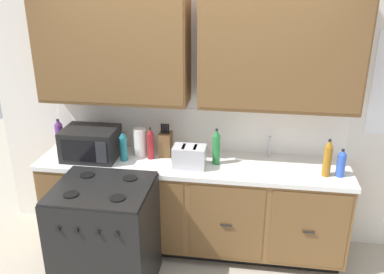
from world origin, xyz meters
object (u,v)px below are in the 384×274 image
(paper_towel_roll, at_px, (140,142))
(bottle_teal, at_px, (123,146))
(bottle_green, at_px, (216,147))
(bottle_blue, at_px, (341,163))
(knife_block, at_px, (166,144))
(toaster, at_px, (189,157))
(bottle_violet, at_px, (59,133))
(bottle_amber, at_px, (328,158))
(microwave, at_px, (91,143))
(stove_range, at_px, (106,237))
(bottle_red, at_px, (151,144))

(paper_towel_roll, distance_m, bottle_teal, 0.18)
(paper_towel_roll, relative_size, bottle_green, 0.79)
(paper_towel_roll, height_order, bottle_blue, paper_towel_roll)
(knife_block, height_order, bottle_green, bottle_green)
(toaster, height_order, bottle_violet, bottle_violet)
(bottle_amber, bearing_deg, paper_towel_roll, 173.70)
(toaster, bearing_deg, microwave, 176.34)
(paper_towel_roll, relative_size, bottle_violet, 0.93)
(stove_range, distance_m, bottle_blue, 2.02)
(microwave, bearing_deg, bottle_blue, -1.31)
(bottle_amber, bearing_deg, bottle_red, 175.37)
(microwave, height_order, paper_towel_roll, microwave)
(bottle_red, xyz_separation_m, bottle_teal, (-0.23, -0.08, -0.01))
(stove_range, xyz_separation_m, paper_towel_roll, (0.12, 0.71, 0.56))
(knife_block, bearing_deg, bottle_teal, -154.59)
(toaster, height_order, paper_towel_roll, paper_towel_roll)
(bottle_violet, xyz_separation_m, bottle_amber, (2.46, -0.27, 0.02))
(paper_towel_roll, relative_size, bottle_blue, 1.07)
(toaster, relative_size, knife_block, 0.90)
(microwave, xyz_separation_m, bottle_teal, (0.31, -0.01, -0.00))
(stove_range, bearing_deg, bottle_green, 36.83)
(paper_towel_roll, bearing_deg, bottle_violet, 173.83)
(knife_block, relative_size, bottle_violet, 1.11)
(bottle_red, relative_size, bottle_violet, 1.06)
(microwave, xyz_separation_m, bottle_red, (0.54, 0.07, 0.00))
(microwave, height_order, bottle_green, bottle_green)
(bottle_green, distance_m, bottle_red, 0.60)
(paper_towel_roll, height_order, bottle_green, bottle_green)
(stove_range, relative_size, knife_block, 3.06)
(toaster, bearing_deg, bottle_violet, 168.38)
(bottle_teal, bearing_deg, bottle_red, 18.54)
(paper_towel_roll, distance_m, bottle_violet, 0.83)
(knife_block, xyz_separation_m, bottle_violet, (-1.06, 0.06, 0.02))
(toaster, bearing_deg, bottle_red, 161.69)
(knife_block, height_order, bottle_violet, knife_block)
(bottle_amber, bearing_deg, toaster, -179.99)
(microwave, bearing_deg, bottle_amber, -1.62)
(knife_block, bearing_deg, microwave, -166.86)
(bottle_violet, height_order, bottle_amber, bottle_amber)
(bottle_teal, height_order, bottle_amber, bottle_amber)
(paper_towel_roll, distance_m, bottle_green, 0.71)
(stove_range, relative_size, microwave, 1.98)
(bottle_green, relative_size, bottle_teal, 1.18)
(bottle_red, bearing_deg, microwave, -173.11)
(toaster, bearing_deg, knife_block, 140.18)
(bottle_green, xyz_separation_m, bottle_violet, (-1.54, 0.17, -0.02))
(bottle_violet, bearing_deg, bottle_red, -8.86)
(stove_range, xyz_separation_m, bottle_teal, (0.00, 0.57, 0.57))
(bottle_red, bearing_deg, bottle_violet, 171.14)
(toaster, bearing_deg, stove_range, -139.11)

